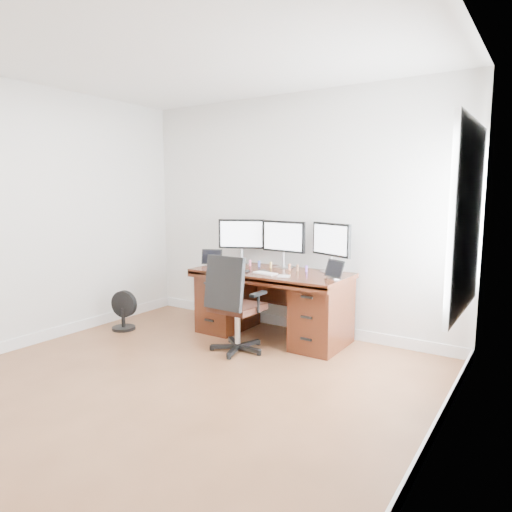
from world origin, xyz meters
The scene contains 21 objects.
ground centered at (0.00, 0.00, 0.00)m, with size 4.50×4.50×0.00m, color brown.
back_wall centered at (0.00, 2.25, 1.35)m, with size 4.00×0.10×2.70m, color silver.
right_wall centered at (2.00, 0.11, 1.35)m, with size 0.10×4.50×2.70m.
desk centered at (0.00, 1.83, 0.40)m, with size 1.70×0.80×0.75m.
office_chair centered at (-0.07, 1.21, 0.33)m, with size 0.57×0.54×0.99m.
floor_fan centered at (-1.60, 1.11, 0.22)m, with size 0.32×0.27×0.46m.
monitor_left centered at (-0.58, 2.07, 1.09)m, with size 0.51×0.27×0.53m.
monitor_center centered at (0.00, 2.07, 1.09)m, with size 0.55×0.15×0.53m.
monitor_right centered at (0.58, 2.07, 1.09)m, with size 0.52×0.26×0.53m.
tablet_left centered at (-0.79, 1.75, 0.84)m, with size 0.24×0.17×0.19m.
tablet_right centered at (0.76, 1.75, 0.84)m, with size 0.25×0.16×0.19m.
keyboard centered at (0.04, 1.61, 0.76)m, with size 0.26×0.11×0.01m, color white.
trackpad centered at (0.28, 1.58, 0.76)m, with size 0.12×0.12×0.01m, color #B5B8BD.
drawing_tablet centered at (-0.27, 1.58, 0.76)m, with size 0.21×0.13×0.01m, color black.
phone centered at (-0.05, 1.75, 0.76)m, with size 0.13×0.06×0.01m, color black.
figurine_pink centered at (-0.38, 1.95, 0.79)m, with size 0.03×0.03×0.08m.
figurine_blue centered at (-0.25, 1.95, 0.79)m, with size 0.03×0.03×0.08m.
figurine_yellow centered at (-0.10, 1.95, 0.79)m, with size 0.03×0.03×0.08m.
figurine_orange centered at (0.15, 1.95, 0.79)m, with size 0.03×0.03×0.08m.
figurine_brown centered at (0.25, 1.95, 0.79)m, with size 0.03×0.03×0.08m.
figurine_purple centered at (0.35, 1.95, 0.79)m, with size 0.03×0.03×0.08m.
Camera 1 is at (2.54, -2.39, 1.60)m, focal length 32.00 mm.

